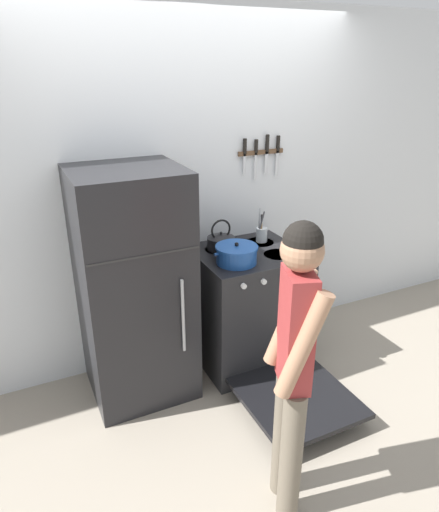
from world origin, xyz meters
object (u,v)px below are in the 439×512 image
at_px(stove_range, 250,309).
at_px(utensil_jar, 261,234).
at_px(dutch_oven_pot, 236,254).
at_px(refrigerator, 134,287).
at_px(tea_kettle, 221,241).
at_px(person, 294,361).

relative_size(stove_range, utensil_jar, 5.18).
height_order(dutch_oven_pot, utensil_jar, utensil_jar).
height_order(refrigerator, stove_range, refrigerator).
bearing_deg(stove_range, tea_kettle, 132.22).
height_order(tea_kettle, utensil_jar, utensil_jar).
xyz_separation_m(utensil_jar, person, (-0.63, -1.37, -0.07)).
distance_m(dutch_oven_pot, utensil_jar, 0.45).
bearing_deg(refrigerator, dutch_oven_pot, -12.53).
bearing_deg(person, stove_range, -0.58).
relative_size(tea_kettle, utensil_jar, 0.94).
bearing_deg(dutch_oven_pot, utensil_jar, 37.63).
bearing_deg(utensil_jar, tea_kettle, -178.93).
distance_m(stove_range, dutch_oven_pot, 0.55).
bearing_deg(utensil_jar, refrigerator, -173.18).
xyz_separation_m(stove_range, dutch_oven_pot, (-0.17, -0.10, 0.51)).
relative_size(stove_range, tea_kettle, 5.53).
relative_size(refrigerator, tea_kettle, 6.29).
bearing_deg(dutch_oven_pot, person, -103.89).
xyz_separation_m(refrigerator, tea_kettle, (0.69, 0.12, 0.17)).
height_order(refrigerator, person, refrigerator).
relative_size(dutch_oven_pot, person, 0.21).
bearing_deg(tea_kettle, utensil_jar, 1.07).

